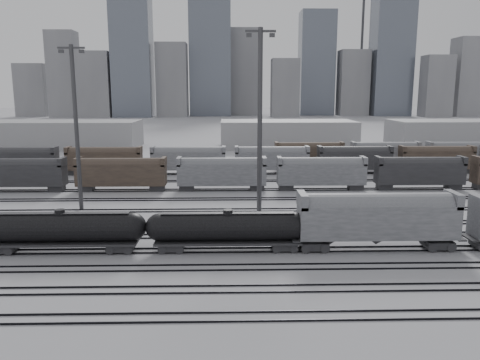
{
  "coord_description": "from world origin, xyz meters",
  "views": [
    {
      "loc": [
        -7.85,
        -46.36,
        16.6
      ],
      "look_at": [
        -6.19,
        20.15,
        4.0
      ],
      "focal_mm": 35.0,
      "sensor_mm": 36.0,
      "label": 1
    }
  ],
  "objects_px": {
    "tank_car_a": "(61,229)",
    "hopper_car_a": "(377,216)",
    "tank_car_b": "(228,228)",
    "light_mast_c": "(260,119)"
  },
  "relations": [
    {
      "from": "tank_car_a",
      "to": "hopper_car_a",
      "type": "relative_size",
      "value": 1.06
    },
    {
      "from": "tank_car_b",
      "to": "hopper_car_a",
      "type": "distance_m",
      "value": 15.83
    },
    {
      "from": "hopper_car_a",
      "to": "light_mast_c",
      "type": "distance_m",
      "value": 20.74
    },
    {
      "from": "hopper_car_a",
      "to": "tank_car_a",
      "type": "bearing_deg",
      "value": 180.0
    },
    {
      "from": "tank_car_b",
      "to": "hopper_car_a",
      "type": "bearing_deg",
      "value": 0.0
    },
    {
      "from": "tank_car_a",
      "to": "light_mast_c",
      "type": "bearing_deg",
      "value": 33.7
    },
    {
      "from": "tank_car_b",
      "to": "light_mast_c",
      "type": "relative_size",
      "value": 0.7
    },
    {
      "from": "tank_car_a",
      "to": "light_mast_c",
      "type": "xyz_separation_m",
      "value": [
        21.67,
        14.45,
        10.54
      ]
    },
    {
      "from": "tank_car_b",
      "to": "light_mast_c",
      "type": "bearing_deg",
      "value": 73.65
    },
    {
      "from": "tank_car_a",
      "to": "light_mast_c",
      "type": "height_order",
      "value": "light_mast_c"
    }
  ]
}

